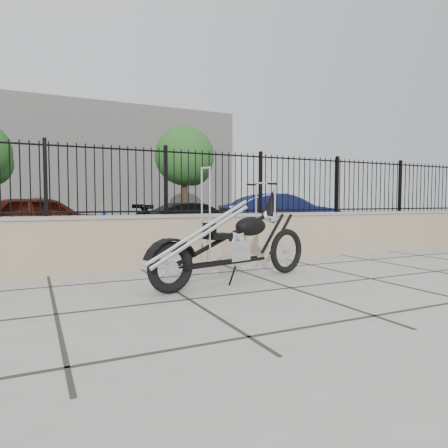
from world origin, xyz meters
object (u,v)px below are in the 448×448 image
car_black (198,220)px  car_blue (281,214)px  chopper_motorcycle (233,225)px  car_red (44,220)px

car_black → car_blue: size_ratio=0.89×
chopper_motorcycle → car_black: bearing=57.6°
car_red → car_blue: 7.97m
car_red → car_black: (4.58, 0.06, -0.11)m
car_red → car_blue: car_blue is taller
car_black → car_blue: (3.38, 0.17, 0.16)m
car_red → car_blue: size_ratio=0.90×
chopper_motorcycle → car_red: size_ratio=0.70×
chopper_motorcycle → car_blue: 9.03m
chopper_motorcycle → car_blue: (5.60, 7.08, -0.12)m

